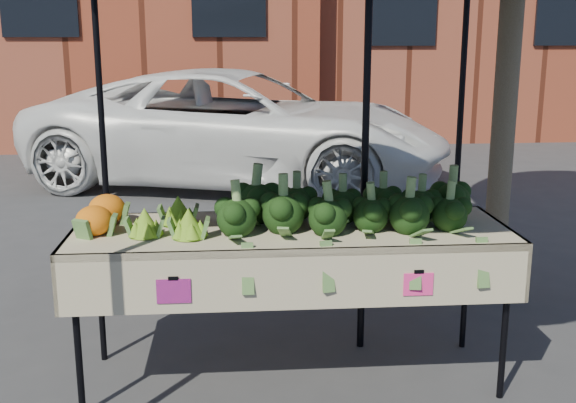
# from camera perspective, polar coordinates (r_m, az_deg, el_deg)

# --- Properties ---
(ground) EXTENTS (90.00, 90.00, 0.00)m
(ground) POSITION_cam_1_polar(r_m,az_deg,el_deg) (4.27, 3.38, -13.46)
(ground) COLOR #333336
(table) EXTENTS (2.41, 0.82, 0.90)m
(table) POSITION_cam_1_polar(r_m,az_deg,el_deg) (3.97, 0.26, -8.42)
(table) COLOR #C3B490
(table) RESTS_ON ground
(canopy) EXTENTS (3.16, 3.16, 2.74)m
(canopy) POSITION_cam_1_polar(r_m,az_deg,el_deg) (4.19, 1.44, 5.78)
(canopy) COLOR black
(canopy) RESTS_ON ground
(broccoli_heap) EXTENTS (1.49, 0.59, 0.29)m
(broccoli_heap) POSITION_cam_1_polar(r_m,az_deg,el_deg) (3.86, 5.05, 0.11)
(broccoli_heap) COLOR black
(broccoli_heap) RESTS_ON table
(romanesco_cluster) EXTENTS (0.45, 0.49, 0.22)m
(romanesco_cluster) POSITION_cam_1_polar(r_m,az_deg,el_deg) (3.78, -9.80, -0.82)
(romanesco_cluster) COLOR #86BE2C
(romanesco_cluster) RESTS_ON table
(cauliflower_pair) EXTENTS (0.25, 0.45, 0.20)m
(cauliflower_pair) POSITION_cam_1_polar(r_m,az_deg,el_deg) (3.91, -15.11, -0.79)
(cauliflower_pair) COLOR orange
(cauliflower_pair) RESTS_ON table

